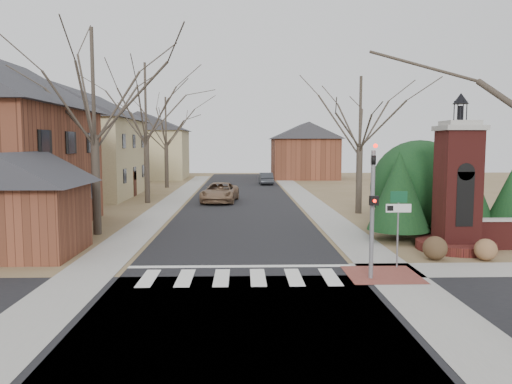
{
  "coord_description": "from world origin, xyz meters",
  "views": [
    {
      "loc": [
        0.08,
        -15.3,
        4.42
      ],
      "look_at": [
        0.68,
        6.0,
        2.35
      ],
      "focal_mm": 35.0,
      "sensor_mm": 36.0,
      "label": 1
    }
  ],
  "objects_px": {
    "sign_post": "(398,214)",
    "distant_car": "(266,178)",
    "traffic_signal_pole": "(373,201)",
    "brick_gate_monument": "(457,198)",
    "pickup_truck": "(220,193)"
  },
  "relations": [
    {
      "from": "pickup_truck",
      "to": "distant_car",
      "type": "height_order",
      "value": "pickup_truck"
    },
    {
      "from": "pickup_truck",
      "to": "distant_car",
      "type": "relative_size",
      "value": 1.35
    },
    {
      "from": "traffic_signal_pole",
      "to": "distant_car",
      "type": "height_order",
      "value": "traffic_signal_pole"
    },
    {
      "from": "brick_gate_monument",
      "to": "distant_car",
      "type": "xyz_separation_m",
      "value": [
        -6.34,
        33.62,
        -1.52
      ]
    },
    {
      "from": "traffic_signal_pole",
      "to": "sign_post",
      "type": "relative_size",
      "value": 1.64
    },
    {
      "from": "sign_post",
      "to": "pickup_truck",
      "type": "bearing_deg",
      "value": 109.58
    },
    {
      "from": "brick_gate_monument",
      "to": "pickup_truck",
      "type": "relative_size",
      "value": 1.22
    },
    {
      "from": "traffic_signal_pole",
      "to": "sign_post",
      "type": "xyz_separation_m",
      "value": [
        1.29,
        1.41,
        -0.64
      ]
    },
    {
      "from": "sign_post",
      "to": "distant_car",
      "type": "bearing_deg",
      "value": 94.58
    },
    {
      "from": "traffic_signal_pole",
      "to": "brick_gate_monument",
      "type": "xyz_separation_m",
      "value": [
        4.7,
        4.42,
        -0.42
      ]
    },
    {
      "from": "brick_gate_monument",
      "to": "traffic_signal_pole",
      "type": "bearing_deg",
      "value": -136.76
    },
    {
      "from": "sign_post",
      "to": "distant_car",
      "type": "xyz_separation_m",
      "value": [
        -2.93,
        36.63,
        -1.3
      ]
    },
    {
      "from": "brick_gate_monument",
      "to": "pickup_truck",
      "type": "height_order",
      "value": "brick_gate_monument"
    },
    {
      "from": "traffic_signal_pole",
      "to": "brick_gate_monument",
      "type": "bearing_deg",
      "value": 43.24
    },
    {
      "from": "sign_post",
      "to": "distant_car",
      "type": "relative_size",
      "value": 0.7
    }
  ]
}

